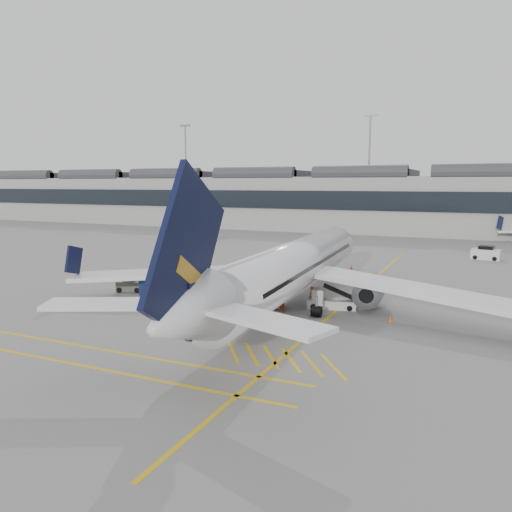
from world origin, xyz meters
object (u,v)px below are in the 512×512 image
at_px(ramp_agent_a, 312,297).
at_px(ramp_agent_b, 281,301).
at_px(belt_loader, 331,301).
at_px(pushback_tug, 130,285).
at_px(airliner_main, 291,268).
at_px(baggage_cart_a, 204,285).

distance_m(ramp_agent_a, ramp_agent_b, 2.97).
relative_size(belt_loader, pushback_tug, 1.83).
relative_size(airliner_main, ramp_agent_b, 25.10).
bearing_deg(pushback_tug, baggage_cart_a, -15.36).
relative_size(airliner_main, pushback_tug, 15.66).
xyz_separation_m(ramp_agent_a, ramp_agent_b, (-1.73, -2.42, 0.00)).
bearing_deg(ramp_agent_a, airliner_main, 161.90).
relative_size(baggage_cart_a, ramp_agent_a, 1.36).
distance_m(airliner_main, pushback_tug, 15.56).
distance_m(baggage_cart_a, pushback_tug, 7.36).
xyz_separation_m(airliner_main, belt_loader, (2.87, 1.25, -2.62)).
distance_m(belt_loader, ramp_agent_a, 1.49).
xyz_separation_m(airliner_main, ramp_agent_a, (1.41, 1.14, -2.36)).
distance_m(belt_loader, baggage_cart_a, 10.95).
relative_size(ramp_agent_a, pushback_tug, 0.62).
height_order(baggage_cart_a, ramp_agent_b, baggage_cart_a).
height_order(belt_loader, baggage_cart_a, baggage_cart_a).
distance_m(airliner_main, belt_loader, 4.08).
xyz_separation_m(airliner_main, pushback_tug, (-15.33, -0.38, -2.60)).
xyz_separation_m(belt_loader, baggage_cart_a, (-10.88, -1.06, 0.52)).
bearing_deg(ramp_agent_a, ramp_agent_b, 177.18).
xyz_separation_m(ramp_agent_b, pushback_tug, (-15.01, 0.89, -0.24)).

